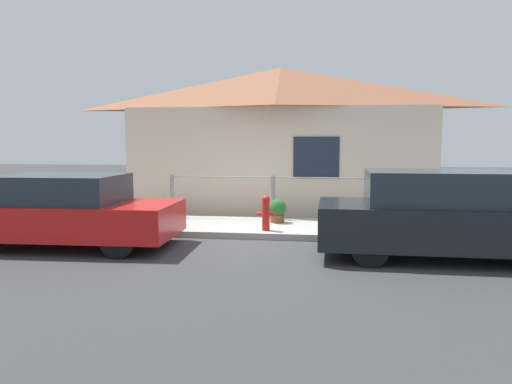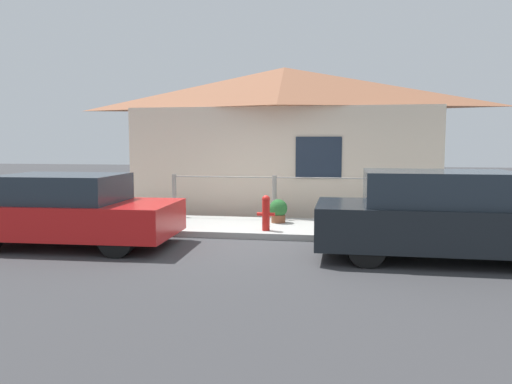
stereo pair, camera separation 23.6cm
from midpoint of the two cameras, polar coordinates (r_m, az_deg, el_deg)
name	(u,v)px [view 2 (the right image)]	position (r m, az deg, el deg)	size (l,w,h in m)	color
ground_plane	(261,240)	(9.66, 1.31, -5.51)	(60.00, 60.00, 0.00)	#38383A
sidewalk	(269,228)	(10.67, 2.11, -4.10)	(24.00, 2.08, 0.13)	#9E9E99
house	(284,97)	(13.20, 3.70, 10.82)	(8.11, 2.23, 3.82)	beige
fence	(274,195)	(11.46, 2.71, -0.29)	(4.90, 0.10, 1.00)	gray
car_left	(69,210)	(9.60, -19.92, -1.99)	(3.83, 1.89, 1.30)	red
car_right	(445,216)	(8.55, 21.56, -2.62)	(4.17, 1.71, 1.42)	black
fire_hydrant	(266,212)	(9.93, 1.83, -2.31)	(0.36, 0.16, 0.71)	red
potted_plant_near_hydrant	(278,210)	(10.92, 3.19, -2.11)	(0.39, 0.39, 0.52)	brown
potted_plant_by_fence	(125,207)	(11.84, -14.22, -1.68)	(0.35, 0.35, 0.48)	slate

